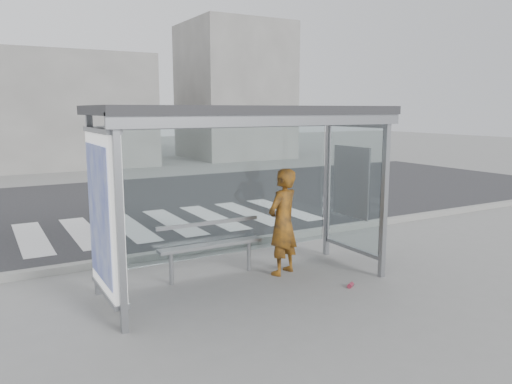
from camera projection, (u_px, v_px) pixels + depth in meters
ground at (247, 285)px, 7.39m from camera, size 80.00×80.00×0.00m
road at (123, 206)px, 13.40m from camera, size 30.00×10.00×0.01m
curb at (196, 249)px, 9.06m from camera, size 30.00×0.18×0.12m
crosswalk at (173, 222)px, 11.50m from camera, size 6.55×3.00×0.00m
bus_shelter at (221, 152)px, 6.94m from camera, size 4.25×1.65×2.62m
building_center at (56, 111)px, 22.43m from camera, size 8.00×5.00×5.00m
building_right at (234, 92)px, 26.64m from camera, size 5.00×5.00×7.00m
person at (283, 222)px, 7.77m from camera, size 0.72×0.61×1.68m
bench at (211, 245)px, 7.66m from camera, size 1.68×0.21×0.87m
soda_can at (351, 285)px, 7.28m from camera, size 0.14×0.12×0.07m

